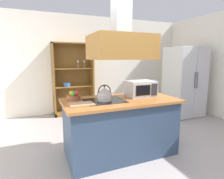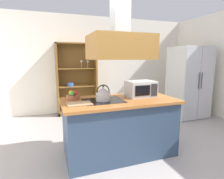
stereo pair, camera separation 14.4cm
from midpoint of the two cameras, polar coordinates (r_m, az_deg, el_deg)
The scene contains 10 objects.
ground_plane at distance 3.07m, azimuth 10.22°, elevation -20.45°, with size 7.80×7.80×0.00m, color gray.
wall_back at distance 5.46m, azimuth -5.30°, elevation 7.75°, with size 6.00×0.12×2.70m, color white.
kitchen_island at distance 3.01m, azimuth 3.69°, elevation -11.41°, with size 1.78×0.89×0.90m.
range_hood at distance 2.82m, azimuth 4.00°, elevation 14.99°, with size 0.90×0.70×1.19m.
refrigerator at distance 5.22m, azimuth 23.38°, elevation 2.05°, with size 0.90×0.77×1.82m.
dish_cabinet at distance 5.19m, azimuth -10.12°, elevation 2.05°, with size 1.08×0.40×1.93m.
kettle at distance 2.76m, azimuth -1.27°, elevation -1.43°, with size 0.22×0.22×0.24m.
cutting_board at distance 2.59m, azimuth -8.48°, elevation -4.44°, with size 0.34×0.24×0.02m, color #A5825C.
microwave at distance 3.12m, azimuth 10.18°, elevation 0.23°, with size 0.46×0.35×0.26m.
fruit_bowl at distance 2.91m, azimuth -10.64°, elevation -2.02°, with size 0.21×0.21×0.14m.
Camera 2 is at (-1.29, -2.31, 1.54)m, focal length 29.48 mm.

